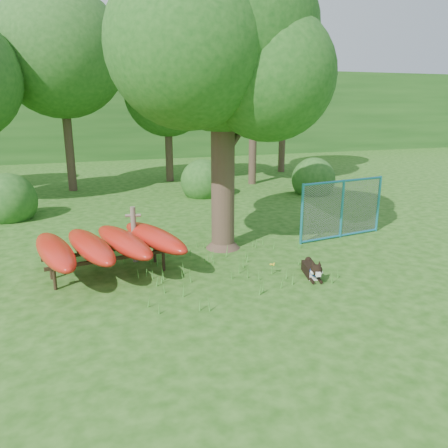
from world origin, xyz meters
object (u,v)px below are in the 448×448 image
object	(u,v)px
oak_tree	(220,46)
husky_dog	(313,270)
fence_section	(342,209)
kayak_rack	(107,244)

from	to	relation	value
oak_tree	husky_dog	xyz separation A→B (m)	(1.22, -2.57, -4.76)
oak_tree	husky_dog	bearing A→B (deg)	-64.64
oak_tree	fence_section	xyz separation A→B (m)	(3.47, -0.23, -4.11)
oak_tree	fence_section	bearing A→B (deg)	-3.74
husky_dog	oak_tree	bearing A→B (deg)	130.27
husky_dog	kayak_rack	bearing A→B (deg)	173.72
kayak_rack	fence_section	distance (m)	6.43
kayak_rack	husky_dog	bearing A→B (deg)	-29.25
kayak_rack	fence_section	world-z (taller)	fence_section
kayak_rack	husky_dog	distance (m)	4.47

